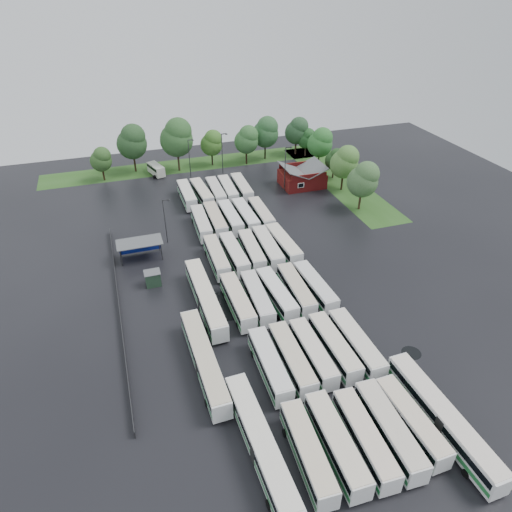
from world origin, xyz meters
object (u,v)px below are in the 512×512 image
object	(u,v)px
artic_bus_west_a	(260,444)
minibus	(156,169)
artic_bus_east	(442,418)
brick_building	(302,178)

from	to	relation	value
artic_bus_west_a	minibus	distance (m)	84.12
minibus	artic_bus_west_a	bearing A→B (deg)	-107.03
artic_bus_west_a	minibus	xyz separation A→B (m)	(0.08, 84.12, -0.37)
artic_bus_east	minibus	size ratio (longest dim) A/B	2.80
minibus	brick_building	bearing A→B (deg)	-45.56
artic_bus_east	minibus	world-z (taller)	artic_bus_east
artic_bus_east	artic_bus_west_a	bearing A→B (deg)	169.53
artic_bus_east	minibus	bearing A→B (deg)	102.24
artic_bus_west_a	brick_building	bearing A→B (deg)	61.73
brick_building	artic_bus_west_a	xyz separation A→B (m)	(-33.13, -66.11, 0.01)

